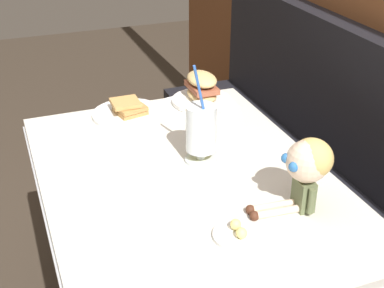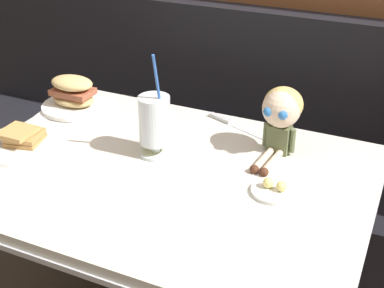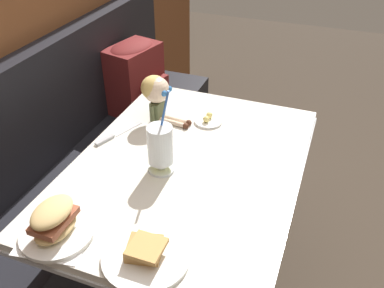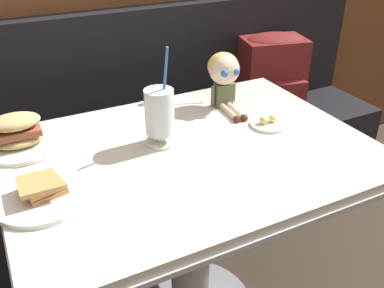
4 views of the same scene
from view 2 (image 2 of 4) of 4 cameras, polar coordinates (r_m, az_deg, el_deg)
booth_bench at (r=2.18m, az=4.87°, el=-4.17°), size 2.60×0.48×1.00m
diner_table at (r=1.59m, az=-2.74°, el=-8.93°), size 1.11×0.81×0.74m
toast_plate at (r=1.66m, az=-17.64°, el=0.21°), size 0.25×0.25×0.06m
milkshake_glass at (r=1.51m, az=-4.00°, el=2.25°), size 0.10×0.10×0.31m
sandwich_plate at (r=1.85m, az=-12.53°, el=5.00°), size 0.23×0.23×0.12m
butter_saucer at (r=1.39m, az=8.75°, el=-4.84°), size 0.12×0.12×0.04m
butter_knife at (r=1.73m, az=3.86°, el=2.38°), size 0.23×0.10×0.01m
seated_doll at (r=1.52m, az=9.49°, el=3.40°), size 0.12×0.22×0.20m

